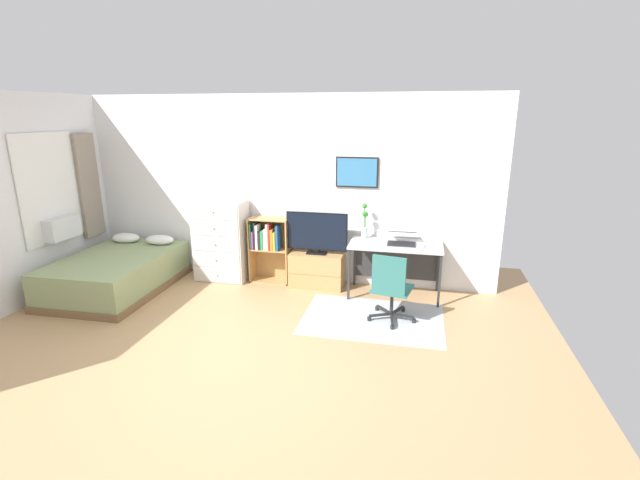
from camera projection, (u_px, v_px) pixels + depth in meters
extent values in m
plane|color=tan|center=(219.00, 357.00, 4.62)|extent=(7.20, 7.20, 0.00)
cube|color=white|center=(284.00, 190.00, 6.54)|extent=(6.12, 0.06, 2.70)
cube|color=black|center=(357.00, 172.00, 6.19)|extent=(0.59, 0.02, 0.42)
cube|color=teal|center=(357.00, 172.00, 6.18)|extent=(0.55, 0.01, 0.38)
cube|color=white|center=(50.00, 188.00, 6.07)|extent=(0.02, 1.03, 1.48)
cube|color=silver|center=(49.00, 188.00, 6.07)|extent=(0.01, 0.95, 1.40)
cube|color=gray|center=(89.00, 186.00, 6.73)|extent=(0.05, 0.40, 1.54)
cube|color=silver|center=(62.00, 228.00, 6.20)|extent=(0.20, 0.52, 0.30)
cube|color=#B2B7BC|center=(373.00, 319.00, 5.49)|extent=(1.70, 1.20, 0.01)
cube|color=brown|center=(119.00, 287.00, 6.37)|extent=(1.34, 1.94, 0.10)
cube|color=#8C9E6B|center=(116.00, 270.00, 6.31)|extent=(1.30, 1.90, 0.41)
ellipsoid|color=white|center=(126.00, 238.00, 6.95)|extent=(0.45, 0.29, 0.14)
ellipsoid|color=white|center=(160.00, 240.00, 6.85)|extent=(0.45, 0.29, 0.14)
cube|color=silver|center=(222.00, 240.00, 6.68)|extent=(0.77, 0.42, 1.21)
cube|color=silver|center=(217.00, 275.00, 6.61)|extent=(0.73, 0.01, 0.22)
sphere|color=#A59E8C|center=(217.00, 276.00, 6.59)|extent=(0.03, 0.03, 0.03)
cube|color=silver|center=(216.00, 260.00, 6.54)|extent=(0.73, 0.01, 0.22)
sphere|color=#A59E8C|center=(216.00, 260.00, 6.53)|extent=(0.03, 0.03, 0.03)
cube|color=silver|center=(215.00, 244.00, 6.48)|extent=(0.73, 0.01, 0.22)
sphere|color=#A59E8C|center=(215.00, 245.00, 6.46)|extent=(0.03, 0.03, 0.03)
cube|color=silver|center=(214.00, 228.00, 6.41)|extent=(0.73, 0.01, 0.22)
sphere|color=#A59E8C|center=(214.00, 229.00, 6.40)|extent=(0.03, 0.03, 0.03)
cube|color=silver|center=(213.00, 212.00, 6.35)|extent=(0.73, 0.01, 0.22)
sphere|color=#A59E8C|center=(213.00, 212.00, 6.33)|extent=(0.03, 0.03, 0.03)
cube|color=tan|center=(252.00, 249.00, 6.67)|extent=(0.02, 0.30, 0.97)
cube|color=tan|center=(289.00, 251.00, 6.55)|extent=(0.02, 0.30, 0.97)
cube|color=tan|center=(271.00, 280.00, 6.74)|extent=(0.59, 0.30, 0.02)
cube|color=tan|center=(270.00, 249.00, 6.61)|extent=(0.55, 0.30, 0.02)
cube|color=tan|center=(269.00, 219.00, 6.49)|extent=(0.55, 0.30, 0.02)
cube|color=tan|center=(273.00, 247.00, 6.75)|extent=(0.59, 0.01, 0.97)
cube|color=#2D8C4C|center=(253.00, 235.00, 6.58)|extent=(0.02, 0.22, 0.38)
cube|color=#8C388C|center=(255.00, 239.00, 6.59)|extent=(0.03, 0.23, 0.27)
cube|color=black|center=(257.00, 235.00, 6.57)|extent=(0.02, 0.23, 0.40)
cube|color=white|center=(258.00, 237.00, 6.54)|extent=(0.03, 0.17, 0.36)
cube|color=black|center=(261.00, 239.00, 6.57)|extent=(0.04, 0.22, 0.27)
cube|color=#2D8C4C|center=(264.00, 239.00, 6.56)|extent=(0.04, 0.22, 0.28)
cube|color=white|center=(266.00, 238.00, 6.54)|extent=(0.03, 0.22, 0.31)
cube|color=white|center=(269.00, 236.00, 6.53)|extent=(0.03, 0.22, 0.38)
cube|color=red|center=(270.00, 237.00, 6.50)|extent=(0.02, 0.18, 0.38)
cube|color=orange|center=(273.00, 239.00, 6.52)|extent=(0.04, 0.21, 0.31)
cube|color=gold|center=(276.00, 241.00, 6.50)|extent=(0.03, 0.18, 0.27)
cube|color=#1E519E|center=(278.00, 238.00, 6.48)|extent=(0.03, 0.19, 0.37)
cube|color=tan|center=(317.00, 270.00, 6.48)|extent=(0.77, 0.40, 0.50)
cube|color=tan|center=(314.00, 274.00, 6.29)|extent=(0.77, 0.01, 0.02)
cube|color=black|center=(317.00, 253.00, 6.39)|extent=(0.28, 0.16, 0.02)
cube|color=black|center=(317.00, 250.00, 6.38)|extent=(0.06, 0.04, 0.05)
cube|color=black|center=(317.00, 231.00, 6.30)|extent=(0.88, 0.02, 0.54)
cube|color=black|center=(317.00, 232.00, 6.29)|extent=(0.85, 0.01, 0.51)
cube|color=silver|center=(396.00, 245.00, 6.01)|extent=(1.24, 0.63, 0.03)
cube|color=#2D2D30|center=(349.00, 275.00, 5.97)|extent=(0.03, 0.03, 0.71)
cube|color=#2D2D30|center=(440.00, 282.00, 5.72)|extent=(0.03, 0.03, 0.71)
cube|color=#2D2D30|center=(355.00, 262.00, 6.50)|extent=(0.03, 0.03, 0.71)
cube|color=#2D2D30|center=(438.00, 267.00, 6.26)|extent=(0.03, 0.03, 0.71)
cube|color=#2D2D30|center=(396.00, 262.00, 6.39)|extent=(1.18, 0.02, 0.50)
cylinder|color=#232326|center=(414.00, 321.00, 5.38)|extent=(0.05, 0.05, 0.05)
cube|color=#232326|center=(402.00, 316.00, 5.42)|extent=(0.28, 0.08, 0.02)
cylinder|color=#232326|center=(403.00, 310.00, 5.69)|extent=(0.05, 0.05, 0.05)
cube|color=#232326|center=(397.00, 310.00, 5.57)|extent=(0.16, 0.26, 0.02)
cylinder|color=#232326|center=(377.00, 309.00, 5.72)|extent=(0.05, 0.05, 0.05)
cube|color=#232326|center=(384.00, 310.00, 5.59)|extent=(0.21, 0.23, 0.02)
cylinder|color=#232326|center=(369.00, 319.00, 5.43)|extent=(0.05, 0.05, 0.05)
cube|color=#232326|center=(380.00, 315.00, 5.44)|extent=(0.27, 0.15, 0.02)
cylinder|color=#232326|center=(392.00, 327.00, 5.22)|extent=(0.05, 0.05, 0.05)
cube|color=#232326|center=(392.00, 319.00, 5.34)|extent=(0.06, 0.28, 0.02)
cylinder|color=#232326|center=(392.00, 301.00, 5.43)|extent=(0.04, 0.04, 0.30)
cube|color=#2D6B66|center=(392.00, 289.00, 5.38)|extent=(0.52, 0.52, 0.03)
cube|color=#2D6B66|center=(389.00, 275.00, 5.14)|extent=(0.40, 0.11, 0.45)
cube|color=#333338|center=(401.00, 244.00, 5.98)|extent=(0.38, 0.26, 0.01)
cube|color=black|center=(401.00, 243.00, 5.98)|extent=(0.36, 0.24, 0.00)
cube|color=#333338|center=(402.00, 232.00, 6.10)|extent=(0.38, 0.24, 0.07)
cube|color=#234C5B|center=(402.00, 232.00, 6.09)|extent=(0.36, 0.22, 0.06)
ellipsoid|color=silver|center=(423.00, 245.00, 5.88)|extent=(0.06, 0.10, 0.03)
cylinder|color=silver|center=(365.00, 233.00, 6.25)|extent=(0.09, 0.09, 0.16)
cylinder|color=#3D8438|center=(365.00, 225.00, 6.22)|extent=(0.01, 0.01, 0.30)
sphere|color=#308B2C|center=(366.00, 214.00, 6.18)|extent=(0.07, 0.07, 0.07)
cylinder|color=#3D8438|center=(364.00, 220.00, 6.22)|extent=(0.01, 0.01, 0.41)
sphere|color=#308B2C|center=(365.00, 206.00, 6.16)|extent=(0.07, 0.07, 0.07)
cylinder|color=#3D8438|center=(364.00, 225.00, 6.22)|extent=(0.01, 0.01, 0.31)
sphere|color=#308B2C|center=(364.00, 214.00, 6.17)|extent=(0.07, 0.07, 0.07)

